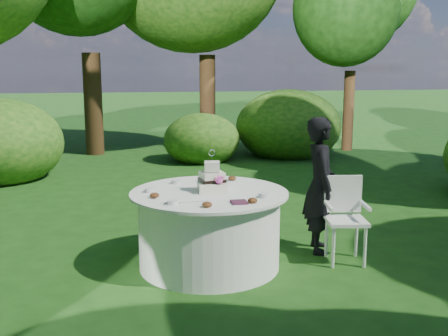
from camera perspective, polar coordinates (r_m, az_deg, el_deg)
The scene contains 9 objects.
ground at distance 5.39m, azimuth -1.59°, elevation -10.56°, with size 80.00×80.00×0.00m, color #173D10.
napkins at distance 4.72m, azimuth 1.65°, elevation -3.73°, with size 0.14×0.14×0.02m, color #461E33.
feather_plume at distance 4.78m, azimuth -4.21°, elevation -3.61°, with size 0.48×0.07×0.01m, color white.
guest at distance 5.71m, azimuth 10.43°, elevation -1.84°, with size 0.53×0.35×1.47m, color black.
table at distance 5.26m, azimuth -1.61°, elevation -6.62°, with size 1.56×1.56×0.77m.
cake at distance 5.15m, azimuth -1.29°, elevation -1.32°, with size 0.29×0.30×0.42m.
chair at distance 5.53m, azimuth 13.00°, elevation -4.67°, with size 0.46×0.45×0.88m.
votives at distance 5.07m, azimuth -3.75°, elevation -2.62°, with size 1.13×0.95×0.04m.
petal_cups at distance 4.97m, azimuth -1.31°, elevation -2.81°, with size 0.97×1.14×0.05m.
Camera 1 is at (-0.88, -4.95, 1.96)m, focal length 42.00 mm.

